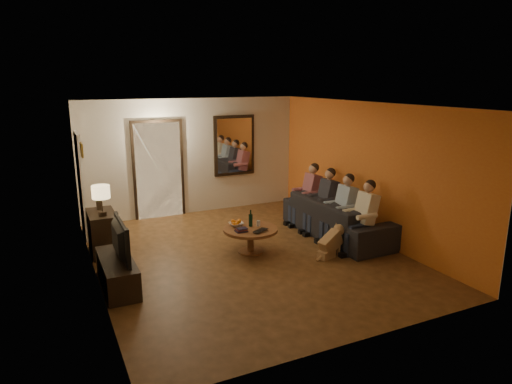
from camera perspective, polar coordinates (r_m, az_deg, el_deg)
name	(u,v)px	position (r m, az deg, el deg)	size (l,w,h in m)	color
floor	(248,256)	(8.06, -1.02, -7.95)	(5.00, 6.00, 0.01)	#482E13
ceiling	(247,105)	(7.49, -1.11, 10.84)	(5.00, 6.00, 0.01)	white
back_wall	(193,157)	(10.43, -7.90, 4.39)	(5.00, 0.02, 2.60)	beige
front_wall	(359,238)	(5.19, 12.80, -5.59)	(5.00, 0.02, 2.60)	beige
left_wall	(91,200)	(7.05, -19.91, -0.91)	(0.02, 6.00, 2.60)	beige
right_wall	(367,171)	(8.97, 13.66, 2.58)	(0.02, 6.00, 2.60)	beige
orange_accent	(366,171)	(8.96, 13.61, 2.58)	(0.01, 6.00, 2.60)	orange
kitchen_doorway	(159,171)	(10.25, -12.09, 2.63)	(1.00, 0.06, 2.10)	#FFE0A5
door_trim	(159,171)	(10.24, -12.07, 2.62)	(1.12, 0.04, 2.22)	black
fridge_glimpse	(170,176)	(10.34, -10.71, 1.94)	(0.45, 0.03, 1.70)	silver
mirror_frame	(234,145)	(10.70, -2.74, 5.83)	(1.00, 0.05, 1.40)	black
mirror_glass	(235,146)	(10.67, -2.68, 5.81)	(0.86, 0.02, 1.26)	white
white_door	(81,186)	(9.35, -21.01, 0.74)	(0.06, 0.85, 2.04)	white
framed_art	(82,150)	(8.22, -20.97, 4.94)	(0.03, 0.28, 0.24)	#B28C33
art_canvas	(82,150)	(8.22, -20.87, 4.95)	(0.01, 0.22, 0.18)	brown
dresser	(103,233)	(8.51, -18.60, -4.84)	(0.45, 0.83, 0.74)	black
table_lamp	(102,201)	(8.13, -18.75, -1.02)	(0.30, 0.30, 0.54)	beige
flower_vase	(98,197)	(8.56, -19.09, -0.65)	(0.14, 0.14, 0.44)	red
tv_stand	(117,273)	(7.15, -16.94, -9.63)	(0.45, 1.32, 0.44)	black
tv	(115,240)	(6.96, -17.23, -5.77)	(0.13, 1.01, 0.58)	black
sofa	(337,217)	(9.08, 10.12, -3.14)	(1.00, 2.55, 0.75)	black
person_a	(363,219)	(8.27, 13.22, -3.35)	(0.60, 0.40, 1.20)	tan
person_b	(343,211)	(8.72, 10.78, -2.32)	(0.60, 0.40, 1.20)	tan
person_c	(325,203)	(9.19, 8.59, -1.38)	(0.60, 0.40, 1.20)	tan
person_d	(309,196)	(9.68, 6.62, -0.54)	(0.60, 0.40, 1.20)	tan
dog	(331,241)	(8.02, 9.30, -6.11)	(0.56, 0.24, 0.56)	#A6774C
coffee_table	(250,240)	(8.13, -0.69, -6.05)	(0.96, 0.96, 0.45)	brown
bowl	(236,224)	(8.17, -2.50, -4.06)	(0.26, 0.26, 0.06)	white
oranges	(236,221)	(8.15, -2.50, -3.61)	(0.20, 0.20, 0.08)	orange
wine_bottle	(251,218)	(8.12, -0.68, -3.26)	(0.07, 0.07, 0.31)	black
wine_glass	(258,223)	(8.16, 0.31, -3.94)	(0.06, 0.06, 0.10)	silver
book_stack	(241,230)	(7.87, -1.85, -4.73)	(0.20, 0.15, 0.07)	black
laptop	(263,231)	(7.85, 0.82, -4.94)	(0.33, 0.21, 0.03)	black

